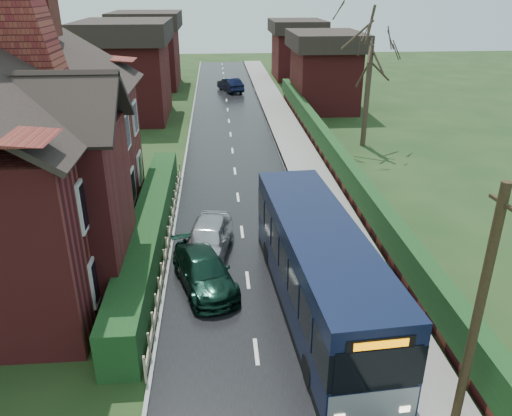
{
  "coord_description": "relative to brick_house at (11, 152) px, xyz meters",
  "views": [
    {
      "loc": [
        -0.95,
        -13.89,
        10.1
      ],
      "look_at": [
        0.52,
        4.59,
        1.8
      ],
      "focal_mm": 35.0,
      "sensor_mm": 36.0,
      "label": 1
    }
  ],
  "objects": [
    {
      "name": "front_hedge",
      "position": [
        4.83,
        0.22,
        -3.58
      ],
      "size": [
        1.2,
        16.0,
        1.6
      ],
      "primitive_type": "cube",
      "color": "black",
      "rests_on": "ground"
    },
    {
      "name": "car_silver",
      "position": [
        7.23,
        -0.72,
        -3.64
      ],
      "size": [
        2.41,
        4.53,
        1.47
      ],
      "primitive_type": "imported",
      "rotation": [
        0.0,
        0.0,
        -0.16
      ],
      "color": "silver",
      "rests_on": "ground"
    },
    {
      "name": "kerb_right",
      "position": [
        11.78,
        5.22,
        -4.31
      ],
      "size": [
        0.12,
        100.0,
        0.14
      ],
      "primitive_type": "cube",
      "color": "gray",
      "rests_on": "ground"
    },
    {
      "name": "telegraph_pole",
      "position": [
        13.53,
        -9.78,
        -1.08
      ],
      "size": [
        0.22,
        0.84,
        6.51
      ],
      "rotation": [
        0.0,
        0.0,
        0.08
      ],
      "color": "black",
      "rests_on": "ground"
    },
    {
      "name": "car_green",
      "position": [
        7.13,
        -2.97,
        -3.76
      ],
      "size": [
        2.85,
        4.52,
        1.22
      ],
      "primitive_type": "imported",
      "rotation": [
        0.0,
        0.0,
        0.29
      ],
      "color": "black",
      "rests_on": "ground"
    },
    {
      "name": "road",
      "position": [
        8.73,
        5.22,
        -4.37
      ],
      "size": [
        6.0,
        100.0,
        0.02
      ],
      "primitive_type": "cube",
      "color": "black",
      "rests_on": "ground"
    },
    {
      "name": "right_wall_hedge",
      "position": [
        14.53,
        5.22,
        -3.36
      ],
      "size": [
        0.6,
        50.0,
        1.8
      ],
      "color": "maroon",
      "rests_on": "ground"
    },
    {
      "name": "tree_house_side",
      "position": [
        -2.98,
        13.22,
        3.89
      ],
      "size": [
        4.87,
        4.87,
        11.06
      ],
      "color": "#382C21",
      "rests_on": "ground"
    },
    {
      "name": "brick_house",
      "position": [
        0.0,
        0.0,
        0.0
      ],
      "size": [
        9.3,
        14.6,
        10.3
      ],
      "color": "maroon",
      "rests_on": "ground"
    },
    {
      "name": "picket_fence",
      "position": [
        5.58,
        0.22,
        -3.93
      ],
      "size": [
        0.1,
        16.0,
        0.9
      ],
      "primitive_type": null,
      "color": "gray",
      "rests_on": "ground"
    },
    {
      "name": "tree_right_far",
      "position": [
        17.73,
        13.81,
        2.74
      ],
      "size": [
        4.93,
        4.93,
        9.52
      ],
      "color": "#35291F",
      "rests_on": "ground"
    },
    {
      "name": "kerb_left",
      "position": [
        5.68,
        5.22,
        -4.33
      ],
      "size": [
        0.12,
        100.0,
        0.1
      ],
      "primitive_type": "cube",
      "color": "gray",
      "rests_on": "ground"
    },
    {
      "name": "bus",
      "position": [
        10.94,
        -4.82,
        -2.81
      ],
      "size": [
        3.1,
        10.53,
        3.15
      ],
      "rotation": [
        0.0,
        0.0,
        0.07
      ],
      "color": "black",
      "rests_on": "ground"
    },
    {
      "name": "ground",
      "position": [
        8.73,
        -4.78,
        -4.38
      ],
      "size": [
        140.0,
        140.0,
        0.0
      ],
      "primitive_type": "plane",
      "color": "#2C411C",
      "rests_on": "ground"
    },
    {
      "name": "bus_stop_sign",
      "position": [
        11.93,
        -0.03,
        -2.52
      ],
      "size": [
        0.11,
        0.43,
        2.82
      ],
      "rotation": [
        0.0,
        0.0,
        0.11
      ],
      "color": "slate",
      "rests_on": "ground"
    },
    {
      "name": "car_distant",
      "position": [
        9.25,
        33.59,
        -3.68
      ],
      "size": [
        2.79,
        4.47,
        1.39
      ],
      "primitive_type": "imported",
      "rotation": [
        0.0,
        0.0,
        3.48
      ],
      "color": "black",
      "rests_on": "ground"
    },
    {
      "name": "pavement",
      "position": [
        12.98,
        5.22,
        -4.31
      ],
      "size": [
        2.5,
        100.0,
        0.14
      ],
      "primitive_type": "cube",
      "color": "slate",
      "rests_on": "ground"
    }
  ]
}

